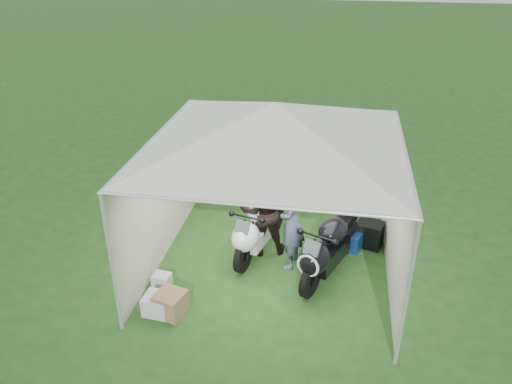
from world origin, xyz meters
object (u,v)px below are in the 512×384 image
motorcycle_black (328,247)px  paddock_stand (348,241)px  motorcycle_white (257,227)px  crate_0 (160,304)px  person_dark_jacket (263,210)px  equipment_box (369,234)px  person_blue_jacket (292,222)px  crate_2 (162,280)px  crate_1 (170,303)px  canopy_tent (276,128)px

motorcycle_black → paddock_stand: motorcycle_black is taller
motorcycle_white → crate_0: motorcycle_white is taller
person_dark_jacket → equipment_box: person_dark_jacket is taller
motorcycle_white → person_blue_jacket: person_blue_jacket is taller
crate_2 → motorcycle_white: bearing=41.0°
paddock_stand → person_dark_jacket: person_dark_jacket is taller
crate_0 → crate_1: crate_1 is taller
equipment_box → person_blue_jacket: bearing=-147.5°
crate_1 → crate_2: crate_1 is taller
canopy_tent → motorcycle_black: size_ratio=2.81×
motorcycle_white → person_dark_jacket: size_ratio=1.16×
canopy_tent → crate_2: 3.17m
equipment_box → crate_0: 4.10m
person_blue_jacket → equipment_box: bearing=129.3°
motorcycle_black → paddock_stand: 1.05m
canopy_tent → person_dark_jacket: bearing=124.5°
crate_0 → crate_2: (-0.20, 0.66, -0.05)m
person_blue_jacket → crate_0: 2.58m
equipment_box → crate_1: bearing=-141.0°
motorcycle_white → crate_2: motorcycle_white is taller
paddock_stand → person_blue_jacket: 1.40m
motorcycle_black → crate_1: motorcycle_black is taller
paddock_stand → person_blue_jacket: size_ratio=0.26×
motorcycle_white → paddock_stand: motorcycle_white is taller
motorcycle_black → person_blue_jacket: person_blue_jacket is taller
motorcycle_white → person_dark_jacket: bearing=55.8°
canopy_tent → person_blue_jacket: (0.32, 0.02, -1.70)m
canopy_tent → person_dark_jacket: size_ratio=3.26×
paddock_stand → crate_0: 3.68m
equipment_box → crate_2: bearing=-151.8°
person_dark_jacket → crate_0: person_dark_jacket is taller
person_dark_jacket → crate_2: 2.13m
crate_0 → crate_1: size_ratio=1.12×
motorcycle_black → crate_0: size_ratio=4.26×
motorcycle_black → paddock_stand: size_ratio=4.41×
motorcycle_white → person_dark_jacket: 0.33m
canopy_tent → motorcycle_black: 2.22m
paddock_stand → crate_2: (-3.07, -1.65, -0.07)m
canopy_tent → crate_1: size_ratio=13.34×
person_dark_jacket → person_blue_jacket: 0.66m
canopy_tent → equipment_box: size_ratio=11.74×
person_dark_jacket → equipment_box: (1.95, 0.54, -0.63)m
canopy_tent → crate_0: 3.29m
equipment_box → crate_0: size_ratio=1.02×
motorcycle_black → person_blue_jacket: bearing=-176.7°
crate_1 → paddock_stand: bearing=40.3°
crate_2 → crate_1: bearing=-59.9°
paddock_stand → canopy_tent: bearing=-152.1°
motorcycle_black → person_dark_jacket: bearing=177.4°
motorcycle_white → equipment_box: size_ratio=4.17×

